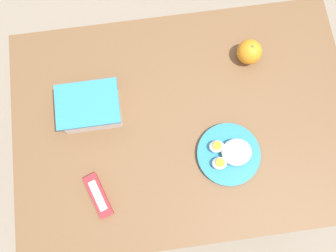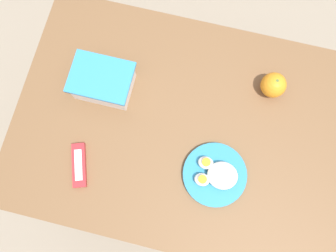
# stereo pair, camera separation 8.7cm
# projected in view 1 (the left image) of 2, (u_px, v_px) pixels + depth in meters

# --- Properties ---
(ground_plane) EXTENTS (10.00, 10.00, 0.00)m
(ground_plane) POSITION_uv_depth(u_px,v_px,m) (178.00, 151.00, 1.80)
(ground_plane) COLOR gray
(table) EXTENTS (1.15, 0.80, 0.71)m
(table) POSITION_uv_depth(u_px,v_px,m) (183.00, 127.00, 1.18)
(table) COLOR brown
(table) RESTS_ON ground_plane
(food_container) EXTENTS (0.20, 0.15, 0.10)m
(food_container) POSITION_uv_depth(u_px,v_px,m) (91.00, 108.00, 1.07)
(food_container) COLOR white
(food_container) RESTS_ON table
(orange_fruit) EXTENTS (0.08, 0.08, 0.08)m
(orange_fruit) POSITION_uv_depth(u_px,v_px,m) (249.00, 52.00, 1.11)
(orange_fruit) COLOR orange
(orange_fruit) RESTS_ON table
(rice_plate) EXTENTS (0.21, 0.21, 0.06)m
(rice_plate) POSITION_uv_depth(u_px,v_px,m) (230.00, 154.00, 1.06)
(rice_plate) COLOR teal
(rice_plate) RESTS_ON table
(candy_bar) EXTENTS (0.09, 0.15, 0.02)m
(candy_bar) POSITION_uv_depth(u_px,v_px,m) (98.00, 196.00, 1.04)
(candy_bar) COLOR #B7282D
(candy_bar) RESTS_ON table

